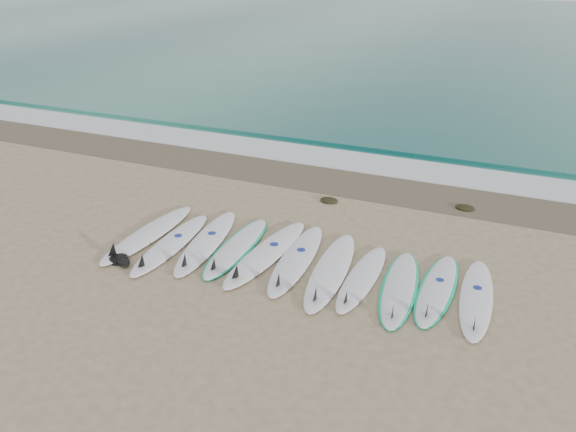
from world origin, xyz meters
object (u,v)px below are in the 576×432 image
at_px(leash_coil, 120,260).
at_px(surfboard_10, 476,299).
at_px(surfboard_5, 295,260).
at_px(surfboard_0, 146,235).

bearing_deg(leash_coil, surfboard_10, 11.24).
bearing_deg(surfboard_5, leash_coil, -161.72).
xyz_separation_m(surfboard_0, surfboard_10, (6.10, 0.21, -0.01)).
height_order(surfboard_5, surfboard_10, surfboard_5).
bearing_deg(surfboard_0, surfboard_5, 6.22).
bearing_deg(surfboard_5, surfboard_10, -4.63).
height_order(surfboard_0, surfboard_10, surfboard_0).
relative_size(surfboard_10, leash_coil, 5.34).
distance_m(surfboard_0, leash_coil, 0.99).
bearing_deg(surfboard_10, leash_coil, -172.09).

